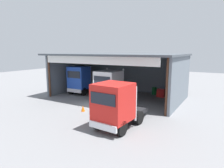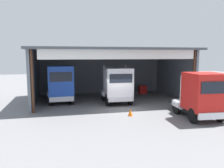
{
  "view_description": "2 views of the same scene",
  "coord_description": "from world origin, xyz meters",
  "px_view_note": "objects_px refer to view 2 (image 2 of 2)",
  "views": [
    {
      "loc": [
        11.5,
        -16.36,
        5.61
      ],
      "look_at": [
        0.0,
        3.06,
        1.78
      ],
      "focal_mm": 31.39,
      "sensor_mm": 36.0,
      "label": 1
    },
    {
      "loc": [
        -5.06,
        -18.63,
        4.6
      ],
      "look_at": [
        0.0,
        3.06,
        1.78
      ],
      "focal_mm": 36.34,
      "sensor_mm": 36.0,
      "label": 2
    }
  ],
  "objects_px": {
    "truck_white_center_right_bay": "(117,85)",
    "tool_cart": "(143,89)",
    "truck_red_right_bay": "(201,95)",
    "oil_drum": "(131,89)",
    "traffic_cone": "(130,112)",
    "truck_blue_left_bay": "(60,84)"
  },
  "relations": [
    {
      "from": "truck_white_center_right_bay",
      "to": "oil_drum",
      "type": "xyz_separation_m",
      "value": [
        3.26,
        5.88,
        -1.37
      ]
    },
    {
      "from": "tool_cart",
      "to": "oil_drum",
      "type": "bearing_deg",
      "value": 138.8
    },
    {
      "from": "truck_white_center_right_bay",
      "to": "oil_drum",
      "type": "bearing_deg",
      "value": -117.07
    },
    {
      "from": "truck_blue_left_bay",
      "to": "traffic_cone",
      "type": "xyz_separation_m",
      "value": [
        5.14,
        -5.87,
        -1.57
      ]
    },
    {
      "from": "truck_red_right_bay",
      "to": "tool_cart",
      "type": "xyz_separation_m",
      "value": [
        -0.1,
        11.41,
        -1.27
      ]
    },
    {
      "from": "truck_red_right_bay",
      "to": "traffic_cone",
      "type": "relative_size",
      "value": 9.72
    },
    {
      "from": "truck_red_right_bay",
      "to": "truck_white_center_right_bay",
      "type": "bearing_deg",
      "value": -51.6
    },
    {
      "from": "truck_white_center_right_bay",
      "to": "tool_cart",
      "type": "relative_size",
      "value": 4.67
    },
    {
      "from": "truck_blue_left_bay",
      "to": "truck_white_center_right_bay",
      "type": "distance_m",
      "value": 5.43
    },
    {
      "from": "truck_red_right_bay",
      "to": "traffic_cone",
      "type": "height_order",
      "value": "truck_red_right_bay"
    },
    {
      "from": "traffic_cone",
      "to": "truck_white_center_right_bay",
      "type": "bearing_deg",
      "value": 88.43
    },
    {
      "from": "truck_red_right_bay",
      "to": "tool_cart",
      "type": "height_order",
      "value": "truck_red_right_bay"
    },
    {
      "from": "truck_white_center_right_bay",
      "to": "truck_red_right_bay",
      "type": "height_order",
      "value": "truck_white_center_right_bay"
    },
    {
      "from": "tool_cart",
      "to": "truck_red_right_bay",
      "type": "bearing_deg",
      "value": -89.51
    },
    {
      "from": "truck_white_center_right_bay",
      "to": "tool_cart",
      "type": "bearing_deg",
      "value": -130.55
    },
    {
      "from": "oil_drum",
      "to": "truck_red_right_bay",
      "type": "bearing_deg",
      "value": -84.15
    },
    {
      "from": "traffic_cone",
      "to": "tool_cart",
      "type": "bearing_deg",
      "value": 64.14
    },
    {
      "from": "truck_red_right_bay",
      "to": "oil_drum",
      "type": "xyz_separation_m",
      "value": [
        -1.28,
        12.44,
        -1.31
      ]
    },
    {
      "from": "traffic_cone",
      "to": "oil_drum",
      "type": "bearing_deg",
      "value": 72.05
    },
    {
      "from": "truck_red_right_bay",
      "to": "oil_drum",
      "type": "height_order",
      "value": "truck_red_right_bay"
    },
    {
      "from": "truck_red_right_bay",
      "to": "traffic_cone",
      "type": "bearing_deg",
      "value": -19.47
    },
    {
      "from": "oil_drum",
      "to": "tool_cart",
      "type": "xyz_separation_m",
      "value": [
        1.18,
        -1.03,
        0.04
      ]
    }
  ]
}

